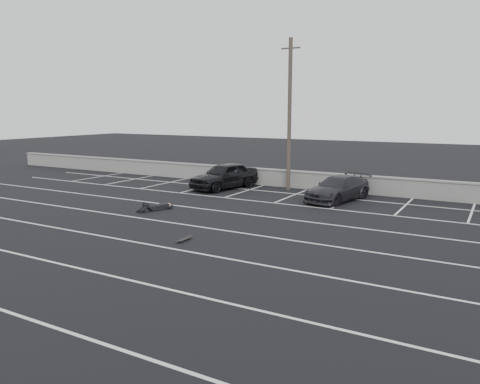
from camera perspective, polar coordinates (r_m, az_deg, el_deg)
The scene contains 9 objects.
ground at distance 17.22m, azimuth -12.04°, elevation -6.11°, with size 120.00×120.00×0.00m, color black.
seawall at distance 28.85m, azimuth 6.63°, elevation 1.61°, with size 50.00×0.45×1.06m.
stall_lines at distance 20.65m, azimuth -4.10°, elevation -3.22°, with size 36.00×20.05×0.01m.
car_left at distance 28.30m, azimuth -1.92°, elevation 2.00°, with size 1.86×4.62×1.57m, color black.
car_right at distance 25.06m, azimuth 11.84°, elevation 0.43°, with size 1.81×4.46×1.29m, color #25242A.
utility_pole at distance 27.84m, azimuth 6.05°, elevation 9.37°, with size 1.17×0.23×8.78m.
trash_bin at distance 26.62m, azimuth 11.62°, elevation 0.50°, with size 0.62×0.62×0.84m.
person at distance 22.78m, azimuth -9.68°, elevation -1.50°, with size 1.54×2.51×0.47m, color black, non-canonical shape.
skateboard at distance 17.20m, azimuth -6.83°, elevation -5.75°, with size 0.20×0.69×0.08m.
Camera 1 is at (11.08, -12.32, 4.69)m, focal length 35.00 mm.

